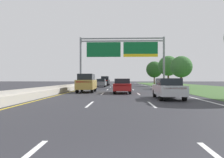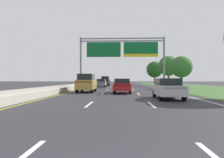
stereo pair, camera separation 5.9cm
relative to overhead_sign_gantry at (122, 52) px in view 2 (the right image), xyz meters
The scene contains 13 objects.
ground_plane 6.38m from the overhead_sign_gantry, behind, with size 220.00×220.00×0.00m, color #2B2B30.
lane_striping 6.39m from the overhead_sign_gantry, 122.67° to the right, with size 11.96×106.00×0.01m.
grass_verge_right 15.06m from the overhead_sign_gantry, ahead, with size 14.00×110.00×0.02m, color #3D602D.
median_barrier_concrete 9.15m from the overhead_sign_gantry, behind, with size 0.60×110.00×0.85m.
overhead_sign_gantry is the anchor object (origin of this frame).
pickup_truck_black 13.58m from the overhead_sign_gantry, 108.24° to the left, with size 2.13×5.45×2.20m.
car_silver_right_lane_sedan 21.86m from the overhead_sign_gantry, 80.94° to the right, with size 1.89×4.43×1.57m.
car_red_centre_lane_sedan 15.39m from the overhead_sign_gantry, 90.43° to the right, with size 1.87×4.42×1.57m.
car_gold_left_lane_suv 14.48m from the overhead_sign_gantry, 108.18° to the right, with size 1.96×4.72×2.11m.
car_grey_left_lane_sedan 7.59m from the overhead_sign_gantry, 140.42° to the left, with size 1.86×4.42×1.57m.
roadside_tree_mid 10.34m from the overhead_sign_gantry, 17.70° to the right, with size 3.45×3.45×5.23m.
roadside_tree_far 13.49m from the overhead_sign_gantry, 41.01° to the left, with size 4.34×4.34×6.57m.
roadside_tree_distant 27.91m from the overhead_sign_gantry, 69.27° to the left, with size 4.83×4.83×6.83m.
Camera 2 is at (0.03, -2.05, 1.50)m, focal length 33.73 mm.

